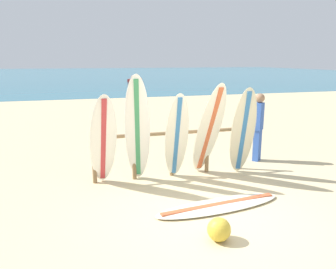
{
  "coord_description": "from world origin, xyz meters",
  "views": [
    {
      "loc": [
        -2.19,
        -4.64,
        2.58
      ],
      "look_at": [
        -0.13,
        2.52,
        0.89
      ],
      "focal_mm": 35.53,
      "sensor_mm": 36.0,
      "label": 1
    }
  ],
  "objects_px": {
    "surfboard_leaning_left": "(137,130)",
    "surfboard_leaning_center_right": "(243,132)",
    "surfboard_rack": "(172,145)",
    "surfboard_lying_on_sand": "(219,205)",
    "surfboard_leaning_center_left": "(177,137)",
    "surfboard_leaning_center": "(209,130)",
    "beachgoer_standing": "(258,124)",
    "small_boat_offshore": "(135,79)",
    "beach_ball": "(219,230)",
    "surfboard_leaning_far_left": "(103,141)"
  },
  "relations": [
    {
      "from": "surfboard_leaning_left",
      "to": "surfboard_leaning_center_right",
      "type": "bearing_deg",
      "value": -2.0
    },
    {
      "from": "surfboard_rack",
      "to": "surfboard_lying_on_sand",
      "type": "distance_m",
      "value": 1.99
    },
    {
      "from": "surfboard_leaning_center_left",
      "to": "surfboard_leaning_center_right",
      "type": "height_order",
      "value": "surfboard_leaning_center_right"
    },
    {
      "from": "surfboard_leaning_center",
      "to": "surfboard_leaning_center_right",
      "type": "xyz_separation_m",
      "value": [
        0.81,
        -0.04,
        -0.06
      ]
    },
    {
      "from": "surfboard_leaning_center_right",
      "to": "beachgoer_standing",
      "type": "xyz_separation_m",
      "value": [
        0.91,
        0.87,
        -0.05
      ]
    },
    {
      "from": "surfboard_leaning_center",
      "to": "small_boat_offshore",
      "type": "distance_m",
      "value": 33.02
    },
    {
      "from": "surfboard_leaning_left",
      "to": "beachgoer_standing",
      "type": "bearing_deg",
      "value": 13.45
    },
    {
      "from": "surfboard_leaning_left",
      "to": "beach_ball",
      "type": "height_order",
      "value": "surfboard_leaning_left"
    },
    {
      "from": "surfboard_leaning_left",
      "to": "beachgoer_standing",
      "type": "xyz_separation_m",
      "value": [
        3.28,
        0.78,
        -0.2
      ]
    },
    {
      "from": "surfboard_rack",
      "to": "beach_ball",
      "type": "bearing_deg",
      "value": -92.88
    },
    {
      "from": "surfboard_leaning_center",
      "to": "beach_ball",
      "type": "distance_m",
      "value": 2.81
    },
    {
      "from": "beachgoer_standing",
      "to": "surfboard_rack",
      "type": "bearing_deg",
      "value": -169.02
    },
    {
      "from": "surfboard_rack",
      "to": "surfboard_leaning_center",
      "type": "distance_m",
      "value": 0.89
    },
    {
      "from": "surfboard_rack",
      "to": "beachgoer_standing",
      "type": "relative_size",
      "value": 2.01
    },
    {
      "from": "small_boat_offshore",
      "to": "surfboard_leaning_left",
      "type": "bearing_deg",
      "value": -100.41
    },
    {
      "from": "surfboard_leaning_far_left",
      "to": "beach_ball",
      "type": "bearing_deg",
      "value": -61.45
    },
    {
      "from": "beach_ball",
      "to": "surfboard_leaning_center_left",
      "type": "bearing_deg",
      "value": 86.98
    },
    {
      "from": "small_boat_offshore",
      "to": "surfboard_leaning_center",
      "type": "bearing_deg",
      "value": -97.73
    },
    {
      "from": "surfboard_rack",
      "to": "surfboard_leaning_center_right",
      "type": "relative_size",
      "value": 1.74
    },
    {
      "from": "surfboard_leaning_far_left",
      "to": "surfboard_leaning_center",
      "type": "xyz_separation_m",
      "value": [
        2.26,
        -0.03,
        0.08
      ]
    },
    {
      "from": "surfboard_leaning_left",
      "to": "beachgoer_standing",
      "type": "relative_size",
      "value": 1.33
    },
    {
      "from": "beach_ball",
      "to": "small_boat_offshore",
      "type": "bearing_deg",
      "value": 81.42
    },
    {
      "from": "surfboard_leaning_center_left",
      "to": "surfboard_leaning_center",
      "type": "height_order",
      "value": "surfboard_leaning_center"
    },
    {
      "from": "beach_ball",
      "to": "surfboard_leaning_left",
      "type": "bearing_deg",
      "value": 105.0
    },
    {
      "from": "surfboard_rack",
      "to": "surfboard_lying_on_sand",
      "type": "xyz_separation_m",
      "value": [
        0.34,
        -1.84,
        -0.67
      ]
    },
    {
      "from": "small_boat_offshore",
      "to": "beach_ball",
      "type": "distance_m",
      "value": 35.63
    },
    {
      "from": "surfboard_lying_on_sand",
      "to": "small_boat_offshore",
      "type": "distance_m",
      "value": 34.55
    },
    {
      "from": "beachgoer_standing",
      "to": "surfboard_leaning_center_right",
      "type": "bearing_deg",
      "value": -136.4
    },
    {
      "from": "surfboard_leaning_left",
      "to": "surfboard_lying_on_sand",
      "type": "relative_size",
      "value": 0.94
    },
    {
      "from": "surfboard_leaning_center_left",
      "to": "small_boat_offshore",
      "type": "distance_m",
      "value": 33.18
    },
    {
      "from": "beachgoer_standing",
      "to": "beach_ball",
      "type": "xyz_separation_m",
      "value": [
        -2.59,
        -3.34,
        -0.79
      ]
    },
    {
      "from": "surfboard_leaning_left",
      "to": "beach_ball",
      "type": "distance_m",
      "value": 2.82
    },
    {
      "from": "surfboard_leaning_center",
      "to": "surfboard_lying_on_sand",
      "type": "bearing_deg",
      "value": -104.84
    },
    {
      "from": "surfboard_leaning_center_left",
      "to": "small_boat_offshore",
      "type": "relative_size",
      "value": 0.72
    },
    {
      "from": "surfboard_leaning_center_right",
      "to": "surfboard_leaning_center_left",
      "type": "bearing_deg",
      "value": -179.72
    },
    {
      "from": "surfboard_leaning_center_left",
      "to": "beachgoer_standing",
      "type": "height_order",
      "value": "surfboard_leaning_center_left"
    },
    {
      "from": "surfboard_rack",
      "to": "surfboard_lying_on_sand",
      "type": "height_order",
      "value": "surfboard_rack"
    },
    {
      "from": "surfboard_leaning_far_left",
      "to": "surfboard_leaning_center",
      "type": "height_order",
      "value": "surfboard_leaning_center"
    },
    {
      "from": "surfboard_leaning_center",
      "to": "surfboard_rack",
      "type": "bearing_deg",
      "value": 154.63
    },
    {
      "from": "surfboard_leaning_center_left",
      "to": "surfboard_lying_on_sand",
      "type": "xyz_separation_m",
      "value": [
        0.35,
        -1.44,
        -0.94
      ]
    },
    {
      "from": "surfboard_leaning_far_left",
      "to": "surfboard_leaning_left",
      "type": "height_order",
      "value": "surfboard_leaning_left"
    },
    {
      "from": "surfboard_leaning_left",
      "to": "surfboard_leaning_center_left",
      "type": "bearing_deg",
      "value": -6.32
    },
    {
      "from": "surfboard_leaning_far_left",
      "to": "surfboard_leaning_center_right",
      "type": "relative_size",
      "value": 0.98
    },
    {
      "from": "surfboard_leaning_center_left",
      "to": "surfboard_leaning_left",
      "type": "bearing_deg",
      "value": 173.68
    },
    {
      "from": "surfboard_rack",
      "to": "small_boat_offshore",
      "type": "relative_size",
      "value": 1.3
    },
    {
      "from": "surfboard_leaning_far_left",
      "to": "surfboard_leaning_center_left",
      "type": "xyz_separation_m",
      "value": [
        1.51,
        -0.08,
        -0.01
      ]
    },
    {
      "from": "surfboard_leaning_far_left",
      "to": "surfboard_leaning_center_left",
      "type": "height_order",
      "value": "surfboard_leaning_far_left"
    },
    {
      "from": "surfboard_leaning_left",
      "to": "surfboard_leaning_center",
      "type": "relative_size",
      "value": 1.09
    },
    {
      "from": "beach_ball",
      "to": "surfboard_leaning_center_right",
      "type": "bearing_deg",
      "value": 55.74
    },
    {
      "from": "surfboard_leaning_left",
      "to": "surfboard_leaning_center",
      "type": "xyz_separation_m",
      "value": [
        1.56,
        -0.04,
        -0.09
      ]
    }
  ]
}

